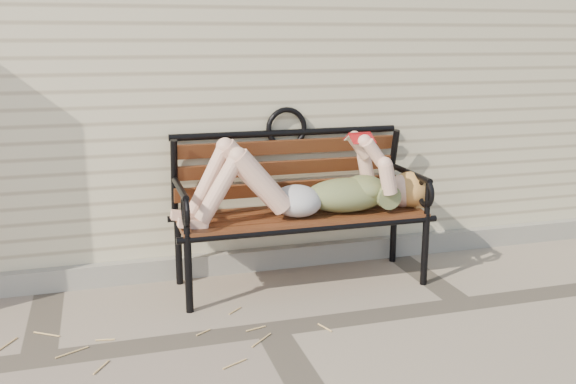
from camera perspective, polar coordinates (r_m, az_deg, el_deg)
name	(u,v)px	position (r m, az deg, el deg)	size (l,w,h in m)	color
ground	(271,329)	(3.75, -1.53, -12.10)	(80.00, 80.00, 0.00)	gray
house_wall	(188,50)	(6.32, -8.85, 12.33)	(8.00, 4.00, 3.00)	beige
foundation_strip	(235,261)	(4.59, -4.69, -6.17)	(8.00, 0.10, 0.15)	gray
garden_bench	(297,187)	(4.29, 0.79, 0.46)	(1.79, 0.71, 1.16)	black
reading_woman	(305,186)	(4.15, 1.57, 0.57)	(1.69, 0.38, 0.53)	#0A3D4C
straw_scatter	(64,374)	(3.47, -19.30, -15.04)	(2.68, 1.72, 0.01)	tan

